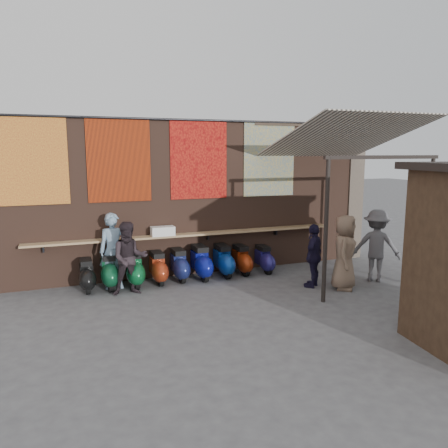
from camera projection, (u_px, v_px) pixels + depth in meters
name	position (u px, v px, depth m)	size (l,w,h in m)	color
ground	(222.00, 305.00, 9.22)	(70.00, 70.00, 0.00)	#474749
brick_wall	(186.00, 198.00, 11.38)	(10.00, 0.40, 4.00)	brown
pier_right	(351.00, 192.00, 13.20)	(0.50, 0.50, 4.00)	#4C4238
eating_counter	(190.00, 234.00, 11.19)	(8.00, 0.32, 0.05)	#9E7A51
shelf_box	(163.00, 231.00, 10.88)	(0.58, 0.29, 0.23)	white
tapestry_redgold	(33.00, 161.00, 9.75)	(1.50, 0.02, 2.00)	#A01D17
tapestry_sun	(119.00, 160.00, 10.42)	(1.50, 0.02, 2.00)	#E33C0D
tapestry_orange	(199.00, 160.00, 11.12)	(1.50, 0.02, 2.00)	red
tapestry_multi	(269.00, 159.00, 11.82)	(1.50, 0.02, 2.00)	#2A5F9C
hang_rail	(187.00, 120.00, 10.85)	(0.06, 0.06, 9.50)	black
scooter_stool_0	(87.00, 276.00, 10.07)	(0.35, 0.78, 0.74)	black
scooter_stool_1	(109.00, 271.00, 10.29)	(0.39, 0.86, 0.82)	#0E492A
scooter_stool_2	(134.00, 269.00, 10.42)	(0.40, 0.88, 0.84)	#0C582B
scooter_stool_3	(158.00, 268.00, 10.67)	(0.37, 0.81, 0.77)	maroon
scooter_stool_4	(179.00, 265.00, 10.90)	(0.37, 0.83, 0.79)	navy
scooter_stool_5	(201.00, 263.00, 11.03)	(0.40, 0.89, 0.85)	navy
scooter_stool_6	(223.00, 261.00, 11.29)	(0.39, 0.86, 0.81)	navy
scooter_stool_7	(242.00, 260.00, 11.51)	(0.36, 0.79, 0.75)	maroon
scooter_stool_8	(264.00, 259.00, 11.66)	(0.34, 0.75, 0.71)	navy
diner_left	(114.00, 251.00, 10.22)	(0.66, 0.43, 1.80)	#7A98B2
diner_right	(130.00, 258.00, 9.78)	(0.81, 0.63, 1.67)	#291F24
shopper_navy	(314.00, 256.00, 10.36)	(0.89, 0.37, 1.52)	black
shopper_grey	(376.00, 246.00, 10.81)	(1.16, 0.67, 1.80)	#5B5A5F
shopper_tan	(344.00, 252.00, 10.17)	(0.86, 0.56, 1.76)	#79604D
awning_canvas	(343.00, 137.00, 10.70)	(3.20, 3.40, 0.03)	beige
awning_ledger	(309.00, 124.00, 12.10)	(3.30, 0.08, 0.12)	#33261C
awning_header	(384.00, 157.00, 9.39)	(3.00, 0.08, 0.08)	black
awning_post_left	(326.00, 231.00, 9.15)	(0.09, 0.09, 3.10)	black
awning_post_right	(428.00, 223.00, 10.13)	(0.09, 0.09, 3.10)	black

